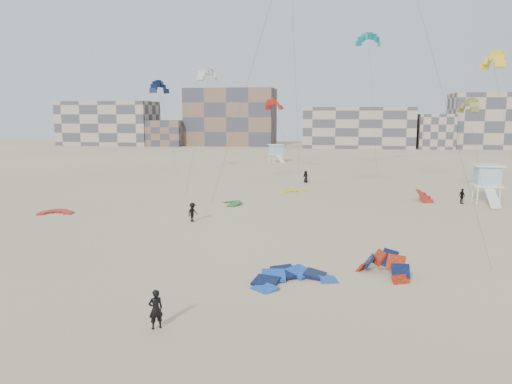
% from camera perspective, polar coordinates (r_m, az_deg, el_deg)
% --- Properties ---
extents(ground, '(320.00, 320.00, 0.00)m').
position_cam_1_polar(ground, '(26.80, -1.26, -13.01)').
color(ground, beige).
rests_on(ground, ground).
extents(kite_ground_blue, '(6.99, 7.07, 2.00)m').
position_cam_1_polar(kite_ground_blue, '(30.61, 4.23, -10.19)').
color(kite_ground_blue, blue).
rests_on(kite_ground_blue, ground).
extents(kite_ground_orange, '(5.14, 5.14, 3.64)m').
position_cam_1_polar(kite_ground_orange, '(32.58, 14.29, -9.25)').
color(kite_ground_orange, '#F93414').
rests_on(kite_ground_orange, ground).
extents(kite_ground_red, '(4.02, 4.17, 0.79)m').
position_cam_1_polar(kite_ground_red, '(54.62, -21.92, -2.30)').
color(kite_ground_red, '#BE2F07').
rests_on(kite_ground_red, ground).
extents(kite_ground_green, '(3.93, 3.82, 1.05)m').
position_cam_1_polar(kite_ground_green, '(55.81, -2.80, -1.43)').
color(kite_ground_green, '#1D7A26').
rests_on(kite_ground_green, ground).
extents(kite_ground_red_far, '(3.96, 3.88, 3.73)m').
position_cam_1_polar(kite_ground_red_far, '(61.39, 18.74, -0.95)').
color(kite_ground_red_far, '#BE2F07').
rests_on(kite_ground_red_far, ground).
extents(kite_ground_yellow, '(4.64, 4.73, 0.93)m').
position_cam_1_polar(kite_ground_yellow, '(64.71, 4.21, -0.01)').
color(kite_ground_yellow, yellow).
rests_on(kite_ground_yellow, ground).
extents(kitesurfer_main, '(0.83, 0.79, 1.91)m').
position_cam_1_polar(kitesurfer_main, '(24.45, -11.39, -12.99)').
color(kitesurfer_main, black).
rests_on(kitesurfer_main, ground).
extents(kitesurfer_c, '(1.11, 1.34, 1.80)m').
position_cam_1_polar(kitesurfer_c, '(47.07, -7.26, -2.31)').
color(kitesurfer_c, black).
rests_on(kitesurfer_c, ground).
extents(kitesurfer_d, '(0.81, 1.10, 1.73)m').
position_cam_1_polar(kitesurfer_d, '(60.58, 22.48, -0.45)').
color(kitesurfer_d, black).
rests_on(kitesurfer_d, ground).
extents(kitesurfer_e, '(1.00, 0.84, 1.75)m').
position_cam_1_polar(kitesurfer_e, '(73.69, 5.70, 1.75)').
color(kitesurfer_e, black).
rests_on(kitesurfer_e, ground).
extents(kite_fly_grey, '(4.33, 10.09, 14.83)m').
position_cam_1_polar(kite_fly_grey, '(62.51, -5.43, 13.06)').
color(kite_fly_grey, silver).
rests_on(kite_fly_grey, ground).
extents(kite_fly_olive, '(3.97, 4.23, 10.98)m').
position_cam_1_polar(kite_fly_olive, '(61.26, 23.11, 8.93)').
color(kite_fly_olive, olive).
rests_on(kite_fly_olive, ground).
extents(kite_fly_yellow, '(8.93, 10.44, 17.04)m').
position_cam_1_polar(kite_fly_yellow, '(71.82, 25.46, 13.28)').
color(kite_fly_yellow, yellow).
rests_on(kite_fly_yellow, ground).
extents(kite_fly_navy, '(8.64, 12.56, 14.27)m').
position_cam_1_polar(kite_fly_navy, '(82.24, -10.98, 11.56)').
color(kite_fly_navy, '#0E2242').
rests_on(kite_fly_navy, ground).
extents(kite_fly_teal_b, '(4.71, 11.74, 22.04)m').
position_cam_1_polar(kite_fly_teal_b, '(87.64, 12.78, 16.50)').
color(kite_fly_teal_b, '#048270').
rests_on(kite_fly_teal_b, ground).
extents(kite_fly_red, '(5.76, 4.96, 11.87)m').
position_cam_1_polar(kite_fly_red, '(82.70, 2.02, 9.86)').
color(kite_fly_red, '#BE2F07').
rests_on(kite_fly_red, ground).
extents(lifeguard_tower_near, '(3.13, 5.95, 4.36)m').
position_cam_1_polar(lifeguard_tower_near, '(62.30, 24.86, 0.85)').
color(lifeguard_tower_near, white).
rests_on(lifeguard_tower_near, ground).
extents(lifeguard_tower_far, '(3.65, 5.64, 3.75)m').
position_cam_1_polar(lifeguard_tower_far, '(104.41, 2.28, 4.43)').
color(lifeguard_tower_far, white).
rests_on(lifeguard_tower_far, ground).
extents(condo_west_a, '(30.00, 15.00, 14.00)m').
position_cam_1_polar(condo_west_a, '(171.55, -16.46, 7.55)').
color(condo_west_a, tan).
rests_on(condo_west_a, ground).
extents(condo_west_b, '(28.00, 14.00, 18.00)m').
position_cam_1_polar(condo_west_b, '(162.17, -2.89, 8.54)').
color(condo_west_b, brown).
rests_on(condo_west_b, ground).
extents(condo_mid, '(32.00, 16.00, 12.00)m').
position_cam_1_polar(condo_mid, '(154.56, 11.56, 7.25)').
color(condo_mid, tan).
rests_on(condo_mid, ground).
extents(condo_east, '(26.00, 14.00, 16.00)m').
position_cam_1_polar(condo_east, '(162.87, 25.88, 7.32)').
color(condo_east, tan).
rests_on(condo_east, ground).
extents(condo_fill_left, '(12.00, 10.00, 8.00)m').
position_cam_1_polar(condo_fill_left, '(162.04, -10.30, 6.64)').
color(condo_fill_left, brown).
rests_on(condo_fill_left, ground).
extents(condo_fill_right, '(10.00, 10.00, 10.00)m').
position_cam_1_polar(condo_fill_right, '(154.93, 19.78, 6.54)').
color(condo_fill_right, tan).
rests_on(condo_fill_right, ground).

